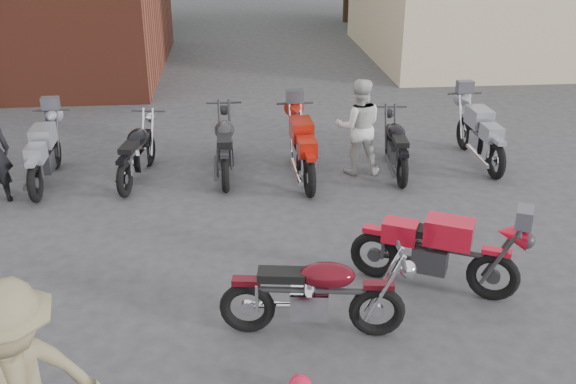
{
  "coord_description": "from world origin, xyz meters",
  "views": [
    {
      "loc": [
        -1.01,
        -5.5,
        4.4
      ],
      "look_at": [
        -0.29,
        2.38,
        0.9
      ],
      "focal_mm": 40.0,
      "sensor_mm": 36.0,
      "label": 1
    }
  ],
  "objects_px": {
    "vintage_motorcycle": "(316,290)",
    "row_bike_5": "(396,143)",
    "row_bike_2": "(136,149)",
    "row_bike_3": "(225,143)",
    "row_bike_6": "(480,132)",
    "row_bike_4": "(302,145)",
    "row_bike_1": "(44,151)",
    "sportbike": "(437,247)",
    "person_light": "(359,127)"
  },
  "relations": [
    {
      "from": "sportbike",
      "to": "row_bike_5",
      "type": "xyz_separation_m",
      "value": [
        0.46,
        3.89,
        -0.04
      ]
    },
    {
      "from": "row_bike_4",
      "to": "row_bike_6",
      "type": "xyz_separation_m",
      "value": [
        3.38,
        0.46,
        -0.01
      ]
    },
    {
      "from": "vintage_motorcycle",
      "to": "row_bike_5",
      "type": "height_order",
      "value": "vintage_motorcycle"
    },
    {
      "from": "row_bike_1",
      "to": "row_bike_5",
      "type": "bearing_deg",
      "value": -92.23
    },
    {
      "from": "vintage_motorcycle",
      "to": "row_bike_5",
      "type": "relative_size",
      "value": 1.04
    },
    {
      "from": "sportbike",
      "to": "row_bike_3",
      "type": "distance_m",
      "value": 4.83
    },
    {
      "from": "row_bike_3",
      "to": "row_bike_4",
      "type": "relative_size",
      "value": 0.97
    },
    {
      "from": "row_bike_5",
      "to": "row_bike_2",
      "type": "bearing_deg",
      "value": 93.86
    },
    {
      "from": "row_bike_2",
      "to": "row_bike_4",
      "type": "relative_size",
      "value": 0.9
    },
    {
      "from": "sportbike",
      "to": "row_bike_4",
      "type": "height_order",
      "value": "row_bike_4"
    },
    {
      "from": "vintage_motorcycle",
      "to": "row_bike_5",
      "type": "distance_m",
      "value": 5.13
    },
    {
      "from": "person_light",
      "to": "row_bike_2",
      "type": "bearing_deg",
      "value": 3.5
    },
    {
      "from": "row_bike_2",
      "to": "row_bike_6",
      "type": "relative_size",
      "value": 0.92
    },
    {
      "from": "row_bike_6",
      "to": "vintage_motorcycle",
      "type": "bearing_deg",
      "value": 142.3
    },
    {
      "from": "person_light",
      "to": "row_bike_2",
      "type": "distance_m",
      "value": 3.92
    },
    {
      "from": "sportbike",
      "to": "row_bike_3",
      "type": "xyz_separation_m",
      "value": [
        -2.61,
        4.07,
        0.01
      ]
    },
    {
      "from": "person_light",
      "to": "row_bike_2",
      "type": "relative_size",
      "value": 0.89
    },
    {
      "from": "person_light",
      "to": "row_bike_2",
      "type": "xyz_separation_m",
      "value": [
        -3.91,
        0.01,
        -0.3
      ]
    },
    {
      "from": "row_bike_3",
      "to": "row_bike_4",
      "type": "bearing_deg",
      "value": -102.87
    },
    {
      "from": "vintage_motorcycle",
      "to": "person_light",
      "type": "bearing_deg",
      "value": 81.63
    },
    {
      "from": "row_bike_4",
      "to": "row_bike_5",
      "type": "distance_m",
      "value": 1.72
    },
    {
      "from": "row_bike_6",
      "to": "row_bike_1",
      "type": "bearing_deg",
      "value": 91.0
    },
    {
      "from": "sportbike",
      "to": "person_light",
      "type": "bearing_deg",
      "value": 120.0
    },
    {
      "from": "row_bike_6",
      "to": "row_bike_5",
      "type": "bearing_deg",
      "value": 100.1
    },
    {
      "from": "row_bike_3",
      "to": "row_bike_4",
      "type": "height_order",
      "value": "row_bike_4"
    },
    {
      "from": "row_bike_4",
      "to": "row_bike_2",
      "type": "bearing_deg",
      "value": 83.82
    },
    {
      "from": "row_bike_4",
      "to": "row_bike_6",
      "type": "distance_m",
      "value": 3.41
    },
    {
      "from": "row_bike_5",
      "to": "vintage_motorcycle",
      "type": "bearing_deg",
      "value": 160.9
    },
    {
      "from": "row_bike_1",
      "to": "row_bike_3",
      "type": "xyz_separation_m",
      "value": [
        3.1,
        0.12,
        0.01
      ]
    },
    {
      "from": "row_bike_3",
      "to": "person_light",
      "type": "bearing_deg",
      "value": -92.86
    },
    {
      "from": "sportbike",
      "to": "row_bike_5",
      "type": "height_order",
      "value": "sportbike"
    },
    {
      "from": "vintage_motorcycle",
      "to": "person_light",
      "type": "relative_size",
      "value": 1.15
    },
    {
      "from": "row_bike_6",
      "to": "row_bike_2",
      "type": "bearing_deg",
      "value": 91.34
    },
    {
      "from": "row_bike_4",
      "to": "vintage_motorcycle",
      "type": "bearing_deg",
      "value": 173.35
    },
    {
      "from": "row_bike_4",
      "to": "row_bike_3",
      "type": "bearing_deg",
      "value": 74.94
    },
    {
      "from": "row_bike_1",
      "to": "row_bike_2",
      "type": "bearing_deg",
      "value": -91.1
    },
    {
      "from": "row_bike_3",
      "to": "row_bike_6",
      "type": "height_order",
      "value": "row_bike_6"
    },
    {
      "from": "sportbike",
      "to": "person_light",
      "type": "xyz_separation_m",
      "value": [
        -0.23,
        3.95,
        0.27
      ]
    },
    {
      "from": "row_bike_4",
      "to": "row_bike_6",
      "type": "relative_size",
      "value": 1.02
    },
    {
      "from": "vintage_motorcycle",
      "to": "row_bike_2",
      "type": "relative_size",
      "value": 1.03
    },
    {
      "from": "person_light",
      "to": "row_bike_5",
      "type": "relative_size",
      "value": 0.9
    },
    {
      "from": "row_bike_3",
      "to": "row_bike_1",
      "type": "bearing_deg",
      "value": 92.36
    },
    {
      "from": "row_bike_5",
      "to": "row_bike_6",
      "type": "distance_m",
      "value": 1.7
    },
    {
      "from": "row_bike_3",
      "to": "row_bike_4",
      "type": "distance_m",
      "value": 1.39
    },
    {
      "from": "row_bike_2",
      "to": "row_bike_4",
      "type": "distance_m",
      "value": 2.89
    },
    {
      "from": "row_bike_2",
      "to": "sportbike",
      "type": "bearing_deg",
      "value": -123.98
    },
    {
      "from": "vintage_motorcycle",
      "to": "row_bike_5",
      "type": "bearing_deg",
      "value": 74.05
    },
    {
      "from": "row_bike_4",
      "to": "sportbike",
      "type": "bearing_deg",
      "value": -163.71
    },
    {
      "from": "row_bike_1",
      "to": "row_bike_6",
      "type": "xyz_separation_m",
      "value": [
        7.83,
        0.28,
        0.02
      ]
    },
    {
      "from": "sportbike",
      "to": "row_bike_4",
      "type": "distance_m",
      "value": 3.96
    }
  ]
}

